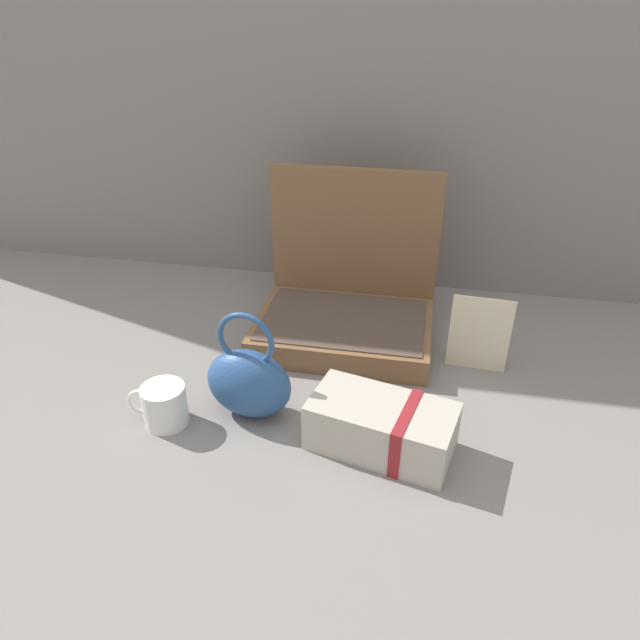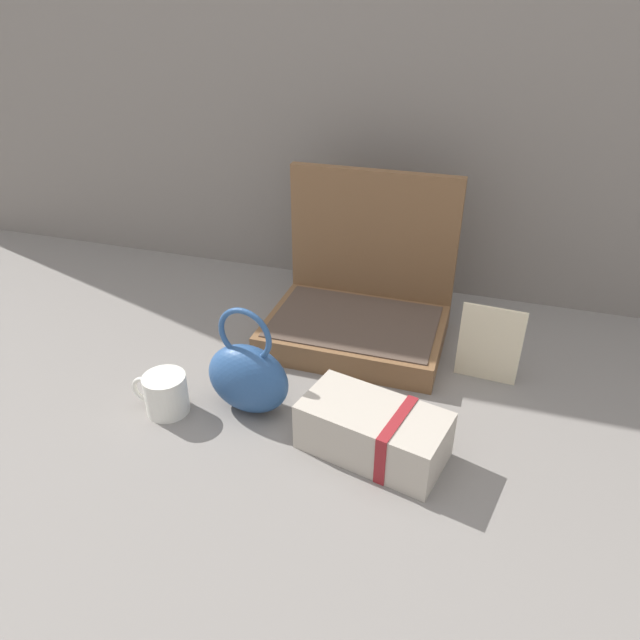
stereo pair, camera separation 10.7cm
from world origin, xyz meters
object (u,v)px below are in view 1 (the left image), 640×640
Objects in this scene: teal_pouch_handbag at (249,381)px; coffee_mug at (164,405)px; cream_toiletry_bag at (383,427)px; info_card_left at (479,334)px; open_suitcase at (347,301)px.

teal_pouch_handbag is 1.93× the size of coffee_mug.
cream_toiletry_bag reaches higher than coffee_mug.
teal_pouch_handbag is at bearing -147.17° from info_card_left.
open_suitcase is 2.33× the size of info_card_left.
info_card_left is (0.60, 0.30, 0.05)m from coffee_mug.
coffee_mug is at bearing -178.56° from cream_toiletry_bag.
cream_toiletry_bag is at bearing -117.31° from info_card_left.
teal_pouch_handbag is 0.51m from info_card_left.
open_suitcase reaches higher than info_card_left.
open_suitcase is at bearing 107.95° from cream_toiletry_bag.
cream_toiletry_bag is (0.27, -0.05, -0.03)m from teal_pouch_handbag.
open_suitcase is at bearing 68.07° from teal_pouch_handbag.
teal_pouch_handbag is 0.17m from coffee_mug.
open_suitcase is 1.77× the size of teal_pouch_handbag.
info_card_left is (0.30, -0.10, 0.00)m from open_suitcase.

